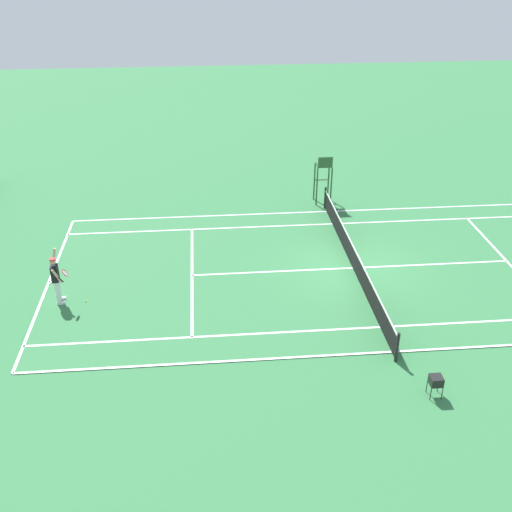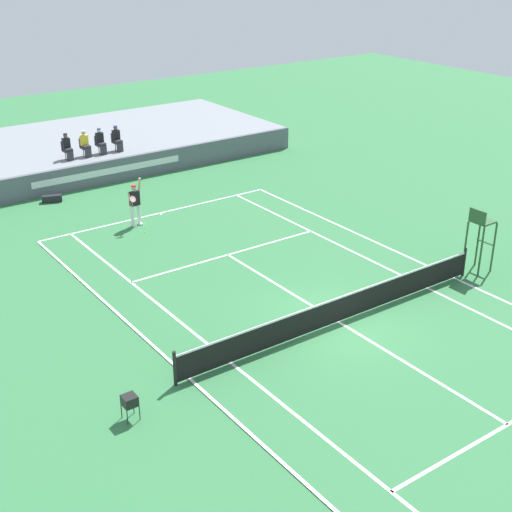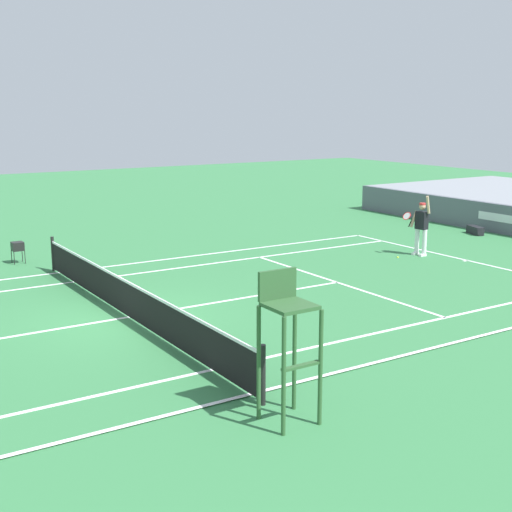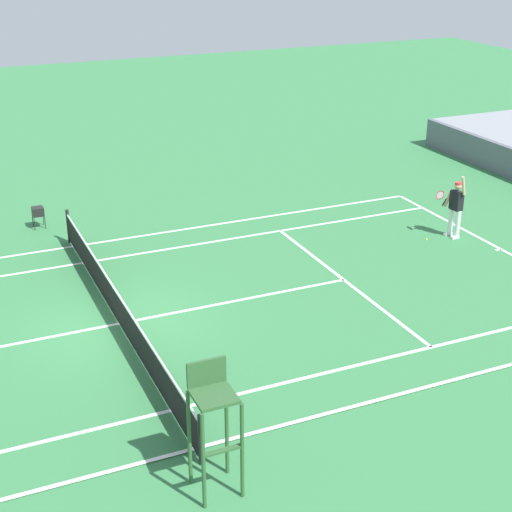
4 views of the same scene
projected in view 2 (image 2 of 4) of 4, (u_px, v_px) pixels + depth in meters
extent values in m
plane|color=#337542|center=(339.00, 323.00, 22.84)|extent=(80.00, 80.00, 0.00)
cube|color=#337542|center=(339.00, 322.00, 22.84)|extent=(10.98, 23.78, 0.02)
cube|color=white|center=(159.00, 213.00, 31.66)|extent=(10.98, 0.10, 0.01)
cube|color=white|center=(190.00, 379.00, 19.93)|extent=(0.10, 23.78, 0.01)
cube|color=white|center=(454.00, 278.00, 25.74)|extent=(0.10, 23.78, 0.01)
cube|color=white|center=(231.00, 363.00, 20.66)|extent=(0.10, 23.78, 0.01)
cube|color=white|center=(428.00, 288.00, 25.01)|extent=(0.10, 23.78, 0.01)
cube|color=white|center=(228.00, 255.00, 27.58)|extent=(8.22, 0.10, 0.01)
cube|color=white|center=(508.00, 425.00, 18.09)|extent=(8.22, 0.10, 0.01)
cube|color=white|center=(339.00, 322.00, 22.83)|extent=(0.10, 12.80, 0.01)
cube|color=white|center=(160.00, 214.00, 31.59)|extent=(0.10, 0.20, 0.01)
cylinder|color=black|center=(175.00, 368.00, 19.48)|extent=(0.10, 0.10, 1.07)
cylinder|color=black|center=(464.00, 262.00, 25.76)|extent=(0.10, 0.10, 1.07)
cube|color=black|center=(339.00, 309.00, 22.65)|extent=(11.78, 0.02, 0.84)
cube|color=white|center=(340.00, 298.00, 22.47)|extent=(11.78, 0.03, 0.06)
cube|color=#565B66|center=(108.00, 172.00, 35.27)|extent=(22.22, 0.24, 1.17)
cube|color=silver|center=(109.00, 171.00, 35.16)|extent=(7.78, 0.01, 0.32)
cube|color=gray|center=(71.00, 150.00, 38.81)|extent=(22.22, 9.29, 1.17)
cube|color=#474C56|center=(67.00, 151.00, 35.04)|extent=(0.44, 0.44, 0.06)
cube|color=#474C56|center=(65.00, 145.00, 35.09)|extent=(0.44, 0.06, 0.44)
cylinder|color=#4C4C51|center=(73.00, 155.00, 35.12)|extent=(0.04, 0.04, 0.38)
cylinder|color=#4C4C51|center=(66.00, 157.00, 34.93)|extent=(0.04, 0.04, 0.38)
cube|color=#2D2D33|center=(68.00, 150.00, 34.94)|extent=(0.34, 0.44, 0.16)
cube|color=#2D2D33|center=(70.00, 156.00, 34.90)|extent=(0.30, 0.14, 0.44)
cube|color=black|center=(66.00, 143.00, 34.94)|extent=(0.36, 0.22, 0.52)
sphere|color=brown|center=(65.00, 136.00, 34.78)|extent=(0.20, 0.20, 0.20)
cylinder|color=black|center=(65.00, 134.00, 34.75)|extent=(0.19, 0.19, 0.05)
cube|color=#474C56|center=(85.00, 148.00, 35.54)|extent=(0.44, 0.44, 0.06)
cube|color=#474C56|center=(83.00, 142.00, 35.58)|extent=(0.44, 0.06, 0.44)
cylinder|color=#4C4C51|center=(90.00, 152.00, 35.61)|extent=(0.04, 0.04, 0.38)
cylinder|color=#4C4C51|center=(84.00, 153.00, 35.42)|extent=(0.04, 0.04, 0.38)
cube|color=#2D2D33|center=(86.00, 147.00, 35.43)|extent=(0.34, 0.44, 0.16)
cube|color=#2D2D33|center=(88.00, 153.00, 35.39)|extent=(0.30, 0.14, 0.44)
cube|color=yellow|center=(84.00, 140.00, 35.43)|extent=(0.36, 0.22, 0.52)
sphere|color=tan|center=(83.00, 133.00, 35.28)|extent=(0.20, 0.20, 0.20)
cylinder|color=white|center=(83.00, 131.00, 35.24)|extent=(0.19, 0.19, 0.05)
cube|color=#474C56|center=(101.00, 145.00, 35.97)|extent=(0.44, 0.44, 0.06)
cube|color=#474C56|center=(99.00, 140.00, 36.01)|extent=(0.44, 0.06, 0.44)
cylinder|color=#4C4C51|center=(106.00, 150.00, 36.04)|extent=(0.04, 0.04, 0.38)
cylinder|color=#4C4C51|center=(99.00, 151.00, 35.85)|extent=(0.04, 0.04, 0.38)
cube|color=#2D2D33|center=(101.00, 144.00, 35.86)|extent=(0.34, 0.44, 0.16)
cube|color=#2D2D33|center=(104.00, 150.00, 35.82)|extent=(0.30, 0.14, 0.44)
cube|color=black|center=(100.00, 138.00, 35.86)|extent=(0.36, 0.22, 0.52)
sphere|color=beige|center=(99.00, 131.00, 35.71)|extent=(0.20, 0.20, 0.20)
cylinder|color=#2D4CA8|center=(99.00, 129.00, 35.67)|extent=(0.19, 0.19, 0.05)
cube|color=#474C56|center=(117.00, 143.00, 36.44)|extent=(0.44, 0.44, 0.06)
cube|color=#474C56|center=(115.00, 137.00, 36.49)|extent=(0.44, 0.06, 0.44)
cylinder|color=#4C4C51|center=(122.00, 147.00, 36.51)|extent=(0.04, 0.04, 0.38)
cylinder|color=#4C4C51|center=(116.00, 148.00, 36.33)|extent=(0.04, 0.04, 0.38)
cube|color=#2D2D33|center=(118.00, 141.00, 36.33)|extent=(0.34, 0.44, 0.16)
cube|color=#2D2D33|center=(120.00, 147.00, 36.30)|extent=(0.30, 0.14, 0.44)
cube|color=black|center=(116.00, 135.00, 36.33)|extent=(0.36, 0.22, 0.52)
sphere|color=brown|center=(115.00, 128.00, 36.18)|extent=(0.20, 0.20, 0.20)
cylinder|color=#2D4CA8|center=(115.00, 126.00, 36.14)|extent=(0.19, 0.19, 0.05)
cylinder|color=white|center=(139.00, 215.00, 30.29)|extent=(0.15, 0.15, 0.92)
cylinder|color=white|center=(132.00, 216.00, 30.10)|extent=(0.15, 0.15, 0.92)
cube|color=white|center=(140.00, 224.00, 30.42)|extent=(0.14, 0.29, 0.10)
cube|color=white|center=(134.00, 226.00, 30.23)|extent=(0.14, 0.29, 0.10)
cube|color=black|center=(134.00, 198.00, 29.88)|extent=(0.42, 0.27, 0.60)
sphere|color=tan|center=(134.00, 188.00, 29.69)|extent=(0.22, 0.22, 0.22)
cylinder|color=red|center=(134.00, 186.00, 29.65)|extent=(0.21, 0.21, 0.06)
cylinder|color=tan|center=(139.00, 184.00, 29.78)|extent=(0.11, 0.22, 0.61)
cylinder|color=tan|center=(130.00, 200.00, 29.65)|extent=(0.12, 0.33, 0.56)
cylinder|color=black|center=(131.00, 204.00, 29.60)|extent=(0.05, 0.19, 0.25)
torus|color=red|center=(133.00, 199.00, 29.36)|extent=(0.32, 0.22, 0.26)
cylinder|color=silver|center=(133.00, 199.00, 29.36)|extent=(0.28, 0.18, 0.22)
sphere|color=#D1E533|center=(145.00, 232.00, 29.62)|extent=(0.07, 0.07, 0.07)
cylinder|color=#2D562D|center=(478.00, 241.00, 26.44)|extent=(0.07, 0.07, 1.90)
cylinder|color=#2D562D|center=(494.00, 247.00, 25.92)|extent=(0.07, 0.07, 1.90)
cylinder|color=#2D562D|center=(465.00, 246.00, 26.07)|extent=(0.07, 0.07, 1.90)
cylinder|color=#2D562D|center=(481.00, 252.00, 25.55)|extent=(0.07, 0.07, 1.90)
cube|color=#2D562D|center=(483.00, 221.00, 25.59)|extent=(0.70, 0.70, 0.06)
cube|color=#2D562D|center=(478.00, 216.00, 25.30)|extent=(0.06, 0.70, 0.48)
cube|color=#2D562D|center=(485.00, 242.00, 26.13)|extent=(0.10, 0.70, 0.04)
cube|color=black|center=(52.00, 199.00, 32.98)|extent=(0.90, 0.58, 0.32)
cylinder|color=black|center=(42.00, 199.00, 32.88)|extent=(0.16, 0.32, 0.32)
cylinder|color=black|center=(61.00, 198.00, 33.09)|extent=(0.16, 0.32, 0.32)
cube|color=black|center=(130.00, 401.00, 18.11)|extent=(0.36, 0.36, 0.28)
cylinder|color=black|center=(127.00, 418.00, 18.04)|extent=(0.02, 0.02, 0.42)
cylinder|color=black|center=(140.00, 413.00, 18.22)|extent=(0.02, 0.02, 0.42)
cylinder|color=black|center=(121.00, 411.00, 18.29)|extent=(0.02, 0.02, 0.42)
cylinder|color=black|center=(134.00, 406.00, 18.47)|extent=(0.02, 0.02, 0.42)
ellipsoid|color=#D1E533|center=(129.00, 398.00, 18.07)|extent=(0.30, 0.30, 0.12)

